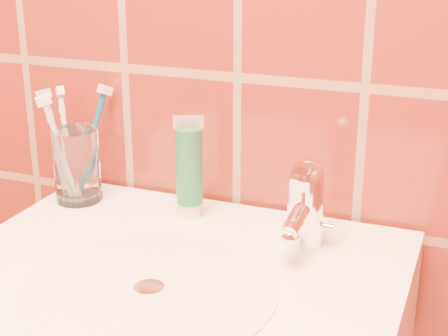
% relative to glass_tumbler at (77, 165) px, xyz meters
% --- Properties ---
extents(glass_tumbler, '(0.07, 0.07, 0.11)m').
position_rel_glass_tumbler_xyz_m(glass_tumbler, '(0.00, 0.00, 0.00)').
color(glass_tumbler, white).
rests_on(glass_tumbler, pedestal_sink).
extents(toothpaste_tube, '(0.04, 0.04, 0.15)m').
position_rel_glass_tumbler_xyz_m(toothpaste_tube, '(0.18, 0.01, 0.01)').
color(toothpaste_tube, white).
rests_on(toothpaste_tube, pedestal_sink).
extents(faucet, '(0.05, 0.11, 0.12)m').
position_rel_glass_tumbler_xyz_m(faucet, '(0.36, -0.03, 0.01)').
color(faucet, white).
rests_on(faucet, pedestal_sink).
extents(toothbrush_0, '(0.14, 0.15, 0.19)m').
position_rel_glass_tumbler_xyz_m(toothbrush_0, '(-0.03, 0.02, 0.02)').
color(toothbrush_0, silver).
rests_on(toothbrush_0, glass_tumbler).
extents(toothbrush_1, '(0.10, 0.15, 0.19)m').
position_rel_glass_tumbler_xyz_m(toothbrush_1, '(0.00, 0.03, 0.03)').
color(toothbrush_1, navy).
rests_on(toothbrush_1, glass_tumbler).
extents(toothbrush_2, '(0.09, 0.08, 0.18)m').
position_rel_glass_tumbler_xyz_m(toothbrush_2, '(-0.02, -0.01, 0.03)').
color(toothbrush_2, silver).
rests_on(toothbrush_2, glass_tumbler).
extents(toothbrush_3, '(0.11, 0.10, 0.18)m').
position_rel_glass_tumbler_xyz_m(toothbrush_3, '(-0.01, -0.02, 0.03)').
color(toothbrush_3, silver).
rests_on(toothbrush_3, glass_tumbler).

